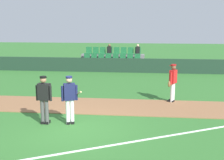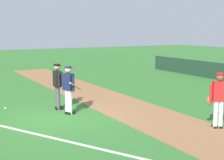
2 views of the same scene
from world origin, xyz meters
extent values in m
plane|color=#33702D|center=(0.00, 0.00, 0.00)|extent=(80.00, 80.00, 0.00)
cube|color=#936642|center=(0.00, 2.78, 0.01)|extent=(28.00, 2.48, 0.03)
cube|color=white|center=(3.00, -0.50, 0.01)|extent=(10.62, 5.76, 0.01)
cube|color=#1E3828|center=(0.00, 11.56, 0.51)|extent=(20.00, 0.16, 1.03)
cube|color=slate|center=(0.00, 13.01, 0.15)|extent=(5.00, 2.10, 0.30)
cube|color=slate|center=(0.00, 12.58, 0.50)|extent=(4.90, 0.85, 0.40)
cube|color=#1E6B38|center=(-1.93, 12.48, 0.75)|extent=(0.44, 0.40, 0.08)
cube|color=#1E6B38|center=(-1.93, 12.70, 1.00)|extent=(0.44, 0.08, 0.50)
cube|color=#1E6B38|center=(-1.38, 12.48, 0.75)|extent=(0.44, 0.40, 0.08)
cube|color=#1E6B38|center=(-1.38, 12.70, 1.00)|extent=(0.44, 0.08, 0.50)
cube|color=#1E6B38|center=(-0.83, 12.48, 0.75)|extent=(0.44, 0.40, 0.08)
cube|color=#1E6B38|center=(-0.83, 12.70, 1.00)|extent=(0.44, 0.08, 0.50)
cube|color=#1E6B38|center=(-0.27, 12.48, 0.75)|extent=(0.44, 0.40, 0.08)
cube|color=#1E6B38|center=(-0.27, 12.70, 1.00)|extent=(0.44, 0.08, 0.50)
cube|color=#1E6B38|center=(0.27, 12.48, 0.75)|extent=(0.44, 0.40, 0.08)
cube|color=#1E6B38|center=(0.27, 12.70, 1.00)|extent=(0.44, 0.08, 0.50)
cube|color=#1E6B38|center=(0.83, 12.48, 0.75)|extent=(0.44, 0.40, 0.08)
cube|color=#1E6B38|center=(0.83, 12.70, 1.00)|extent=(0.44, 0.08, 0.50)
cube|color=#1E6B38|center=(1.38, 12.48, 0.75)|extent=(0.44, 0.40, 0.08)
cube|color=#1E6B38|center=(1.38, 12.70, 1.00)|extent=(0.44, 0.08, 0.50)
cube|color=#1E6B38|center=(1.92, 12.48, 0.75)|extent=(0.44, 0.40, 0.08)
cube|color=#1E6B38|center=(1.92, 12.70, 1.00)|extent=(0.44, 0.08, 0.50)
cube|color=slate|center=(0.00, 13.43, 0.90)|extent=(4.90, 0.85, 0.40)
cube|color=#1E6B38|center=(-1.93, 13.33, 1.15)|extent=(0.44, 0.40, 0.08)
cube|color=#1E6B38|center=(-1.93, 13.55, 1.40)|extent=(0.44, 0.08, 0.50)
cube|color=#1E6B38|center=(-1.38, 13.33, 1.15)|extent=(0.44, 0.40, 0.08)
cube|color=#1E6B38|center=(-1.38, 13.55, 1.40)|extent=(0.44, 0.08, 0.50)
cube|color=#1E6B38|center=(-0.83, 13.33, 1.15)|extent=(0.44, 0.40, 0.08)
cube|color=#1E6B38|center=(-0.83, 13.55, 1.40)|extent=(0.44, 0.08, 0.50)
cube|color=#1E6B38|center=(-0.27, 13.33, 1.15)|extent=(0.44, 0.40, 0.08)
cube|color=#1E6B38|center=(-0.27, 13.55, 1.40)|extent=(0.44, 0.08, 0.50)
cube|color=black|center=(-0.27, 13.38, 1.45)|extent=(0.32, 0.22, 0.52)
sphere|color=brown|center=(-0.27, 13.38, 1.80)|extent=(0.20, 0.20, 0.20)
cube|color=#1E6B38|center=(0.27, 13.33, 1.15)|extent=(0.44, 0.40, 0.08)
cube|color=#1E6B38|center=(0.27, 13.55, 1.40)|extent=(0.44, 0.08, 0.50)
cube|color=#1E6B38|center=(0.83, 13.33, 1.15)|extent=(0.44, 0.40, 0.08)
cube|color=#1E6B38|center=(0.83, 13.55, 1.40)|extent=(0.44, 0.08, 0.50)
cube|color=#1E6B38|center=(1.38, 13.33, 1.15)|extent=(0.44, 0.40, 0.08)
cube|color=#1E6B38|center=(1.38, 13.55, 1.40)|extent=(0.44, 0.08, 0.50)
cube|color=#1E6B38|center=(1.92, 13.33, 1.15)|extent=(0.44, 0.40, 0.08)
cube|color=#1E6B38|center=(1.92, 13.55, 1.40)|extent=(0.44, 0.08, 0.50)
cube|color=black|center=(1.92, 13.38, 1.45)|extent=(0.32, 0.22, 0.52)
sphere|color=beige|center=(1.92, 13.38, 1.80)|extent=(0.20, 0.20, 0.20)
cylinder|color=white|center=(-0.28, 0.39, 0.45)|extent=(0.14, 0.14, 0.90)
cylinder|color=white|center=(-0.13, 0.45, 0.45)|extent=(0.14, 0.14, 0.90)
cube|color=black|center=(-0.30, 0.44, 0.05)|extent=(0.21, 0.29, 0.10)
cube|color=black|center=(-0.16, 0.51, 0.05)|extent=(0.21, 0.29, 0.10)
cube|color=#191E47|center=(-0.21, 0.42, 1.20)|extent=(0.45, 0.36, 0.60)
cylinder|color=#191E47|center=(-0.44, 0.32, 1.15)|extent=(0.09, 0.09, 0.55)
cylinder|color=#191E47|center=(0.02, 0.52, 1.15)|extent=(0.09, 0.09, 0.55)
sphere|color=tan|center=(-0.21, 0.42, 1.63)|extent=(0.22, 0.22, 0.22)
cylinder|color=#191E4C|center=(-0.21, 0.42, 1.73)|extent=(0.23, 0.23, 0.06)
cube|color=#191E4C|center=(-0.24, 0.51, 1.70)|extent=(0.21, 0.18, 0.02)
cylinder|color=tan|center=(-0.01, 0.61, 1.05)|extent=(0.56, 0.65, 0.41)
cylinder|color=#4C4C4C|center=(-1.19, 0.33, 0.45)|extent=(0.14, 0.14, 0.90)
cylinder|color=#4C4C4C|center=(-1.03, 0.32, 0.45)|extent=(0.14, 0.14, 0.90)
cube|color=black|center=(-1.19, 0.39, 0.05)|extent=(0.13, 0.27, 0.10)
cube|color=black|center=(-1.03, 0.38, 0.05)|extent=(0.13, 0.27, 0.10)
cube|color=black|center=(-1.11, 0.32, 1.20)|extent=(0.41, 0.24, 0.60)
cylinder|color=black|center=(-1.36, 0.34, 1.15)|extent=(0.09, 0.09, 0.55)
cylinder|color=black|center=(-0.86, 0.31, 1.15)|extent=(0.09, 0.09, 0.55)
sphere|color=#9E7051|center=(-1.11, 0.32, 1.63)|extent=(0.22, 0.22, 0.22)
cylinder|color=black|center=(-1.11, 0.32, 1.73)|extent=(0.23, 0.23, 0.06)
cube|color=black|center=(-1.11, 0.42, 1.70)|extent=(0.19, 0.13, 0.02)
cube|color=black|center=(-1.11, 0.45, 1.20)|extent=(0.44, 0.10, 0.56)
cylinder|color=silver|center=(3.70, 3.71, 0.45)|extent=(0.14, 0.14, 0.90)
cylinder|color=silver|center=(3.77, 3.85, 0.45)|extent=(0.14, 0.14, 0.90)
cube|color=black|center=(3.64, 3.74, 0.05)|extent=(0.29, 0.23, 0.10)
cube|color=black|center=(3.72, 3.88, 0.05)|extent=(0.29, 0.23, 0.10)
cube|color=red|center=(3.73, 3.78, 1.20)|extent=(0.38, 0.46, 0.60)
cylinder|color=red|center=(3.62, 3.56, 1.15)|extent=(0.09, 0.09, 0.55)
cylinder|color=red|center=(3.85, 4.00, 1.15)|extent=(0.09, 0.09, 0.55)
sphere|color=brown|center=(3.73, 3.78, 1.63)|extent=(0.22, 0.22, 0.22)
cylinder|color=#B21919|center=(3.73, 3.78, 1.73)|extent=(0.23, 0.23, 0.06)
cube|color=#B21919|center=(3.65, 3.83, 1.70)|extent=(0.19, 0.22, 0.02)
ellipsoid|color=brown|center=(3.56, 3.57, 0.90)|extent=(0.20, 0.23, 0.28)
camera|label=1|loc=(2.39, -9.62, 3.67)|focal=47.73mm
camera|label=2|loc=(10.94, -3.97, 3.08)|focal=53.83mm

